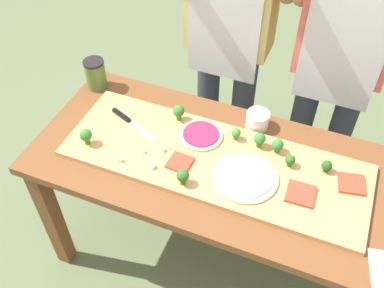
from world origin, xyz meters
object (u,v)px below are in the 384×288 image
broccoli_floret_front_mid (236,133)px  cheese_crumble_d (144,151)px  chefs_knife (128,120)px  pizza_slice_far_right (180,163)px  cook_right (342,53)px  pizza_slice_near_right (351,184)px  cheese_crumble_c (153,166)px  prep_table (220,180)px  broccoli_floret_front_left (290,160)px  cheese_crumble_a (120,160)px  broccoli_floret_front_right (327,166)px  broccoli_floret_back_mid (86,136)px  pizza_slice_far_left (301,194)px  cheese_crumble_b (163,150)px  broccoli_floret_back_left (179,112)px  pizza_whole_beet_magenta (201,135)px  broccoli_floret_center_right (183,176)px  cook_left (230,29)px  flour_cup (257,121)px  sauce_jar (96,74)px  broccoli_floret_back_right (260,139)px  pizza_whole_white_garlic (245,177)px  broccoli_floret_center_left (278,145)px

broccoli_floret_front_mid → cheese_crumble_d: (-0.33, -0.22, -0.03)m
chefs_knife → cheese_crumble_d: (0.15, -0.14, 0.00)m
pizza_slice_far_right → cook_right: (0.48, 0.71, 0.20)m
pizza_slice_near_right → cheese_crumble_c: bearing=-164.2°
prep_table → broccoli_floret_front_left: broccoli_floret_front_left is taller
cheese_crumble_a → prep_table: bearing=23.6°
chefs_knife → broccoli_floret_front_right: size_ratio=5.02×
broccoli_floret_back_mid → cheese_crumble_c: (0.31, -0.02, -0.04)m
prep_table → pizza_slice_far_left: (0.33, -0.06, 0.14)m
pizza_slice_near_right → cheese_crumble_b: 0.75m
cheese_crumble_a → pizza_slice_near_right: bearing=14.5°
cheese_crumble_c → broccoli_floret_back_left: bearing=92.9°
broccoli_floret_front_right → cheese_crumble_a: (-0.78, -0.26, -0.02)m
pizza_whole_beet_magenta → broccoli_floret_back_left: bearing=155.1°
broccoli_floret_back_mid → broccoli_floret_center_right: (0.45, -0.05, -0.00)m
pizza_slice_far_left → cook_left: 0.88m
flour_cup → sauce_jar: bearing=-178.4°
pizza_slice_far_right → flour_cup: (0.22, 0.35, 0.01)m
pizza_whole_beet_magenta → cook_right: 0.73m
prep_table → cheese_crumble_a: 0.43m
pizza_slice_far_right → broccoli_floret_front_left: size_ratio=1.65×
pizza_whole_beet_magenta → pizza_slice_near_right: (0.63, -0.03, -0.00)m
sauce_jar → broccoli_floret_back_right: bearing=-7.5°
broccoli_floret_center_right → cook_left: 0.81m
pizza_slice_far_right → cook_left: size_ratio=0.05×
broccoli_floret_front_right → sauce_jar: 1.13m
pizza_whole_beet_magenta → pizza_slice_near_right: 0.63m
pizza_slice_near_right → sauce_jar: size_ratio=0.66×
pizza_slice_far_left → broccoli_floret_front_right: broccoli_floret_front_right is taller
cook_right → cheese_crumble_c: bearing=-126.9°
pizza_whole_beet_magenta → broccoli_floret_front_mid: 0.15m
sauce_jar → broccoli_floret_center_right: bearing=-33.4°
pizza_slice_far_left → broccoli_floret_back_left: size_ratio=1.41×
pizza_whole_white_garlic → broccoli_floret_back_mid: broccoli_floret_back_mid is taller
broccoli_floret_back_left → broccoli_floret_back_mid: (-0.30, -0.28, -0.00)m
cook_left → pizza_whole_beet_magenta: bearing=-83.2°
broccoli_floret_center_left → cheese_crumble_c: size_ratio=3.64×
pizza_whole_beet_magenta → pizza_whole_white_garlic: 0.29m
cheese_crumble_a → sauce_jar: 0.53m
broccoli_floret_front_right → cook_left: cook_left is taller
pizza_whole_white_garlic → broccoli_floret_back_right: 0.19m
prep_table → broccoli_floret_back_mid: bearing=-167.0°
pizza_whole_white_garlic → pizza_slice_far_right: (-0.27, -0.03, -0.00)m
pizza_whole_beet_magenta → pizza_slice_far_right: pizza_whole_beet_magenta is taller
broccoli_floret_back_left → pizza_whole_beet_magenta: bearing=-24.9°
flour_cup → sauce_jar: size_ratio=0.68×
pizza_slice_far_left → pizza_slice_far_right: bearing=-176.6°
broccoli_floret_front_left → broccoli_floret_front_mid: broccoli_floret_front_mid is taller
pizza_slice_far_left → flour_cup: flour_cup is taller
broccoli_floret_front_mid → broccoli_floret_front_right: (0.38, -0.04, -0.00)m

